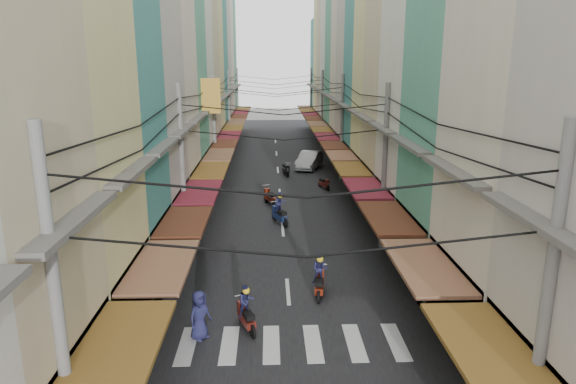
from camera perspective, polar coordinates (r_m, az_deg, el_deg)
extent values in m
plane|color=slate|center=(23.24, -0.19, -8.91)|extent=(160.00, 160.00, 0.00)
cube|color=black|center=(42.34, -1.09, 1.90)|extent=(10.00, 80.00, 0.02)
cube|color=gray|center=(42.72, -9.85, 1.83)|extent=(3.00, 80.00, 0.06)
cube|color=gray|center=(42.94, 7.62, 1.98)|extent=(3.00, 80.00, 0.06)
cube|color=silver|center=(18.09, -11.15, -16.40)|extent=(0.55, 2.40, 0.01)
cube|color=silver|center=(17.92, -6.54, -16.51)|extent=(0.55, 2.40, 0.01)
cube|color=silver|center=(17.87, -1.87, -16.52)|extent=(0.55, 2.40, 0.01)
cube|color=silver|center=(17.92, 2.80, -16.42)|extent=(0.55, 2.40, 0.01)
cube|color=silver|center=(18.09, 7.41, -16.23)|extent=(0.55, 2.40, 0.01)
cube|color=silver|center=(18.35, 11.90, -15.94)|extent=(0.55, 2.40, 0.01)
cube|color=brown|center=(12.54, -18.26, -16.08)|extent=(1.80, 4.34, 0.12)
cube|color=#595651|center=(11.56, -22.52, -2.85)|extent=(0.50, 4.24, 0.15)
cube|color=beige|center=(16.78, -28.19, 8.28)|extent=(6.00, 4.70, 15.81)
cube|color=black|center=(17.57, -18.48, -12.04)|extent=(1.20, 4.52, 3.20)
cube|color=brown|center=(16.64, -13.85, -7.93)|extent=(1.80, 4.33, 0.12)
cube|color=#595651|center=(15.92, -16.79, 2.17)|extent=(0.50, 4.23, 0.15)
cube|color=teal|center=(20.88, -23.34, 14.44)|extent=(6.00, 4.30, 19.25)
cube|color=black|center=(21.55, -15.20, -6.77)|extent=(1.20, 4.13, 3.20)
cube|color=#552918|center=(20.80, -11.42, -3.23)|extent=(1.80, 3.96, 0.12)
cube|color=#595651|center=(20.23, -13.66, 4.90)|extent=(0.50, 3.87, 0.15)
cube|color=#B5AFA5|center=(25.38, -19.64, 16.48)|extent=(6.00, 5.14, 20.93)
cube|color=black|center=(25.91, -12.91, -3.01)|extent=(1.20, 4.94, 3.20)
cube|color=maroon|center=(25.29, -9.75, 0.02)|extent=(1.80, 4.73, 0.12)
cube|color=#595651|center=(24.82, -11.54, 6.72)|extent=(0.50, 4.63, 0.15)
cube|color=beige|center=(30.22, -16.50, 12.94)|extent=(6.00, 4.95, 17.43)
cube|color=black|center=(30.69, -11.21, -0.19)|extent=(1.20, 4.75, 3.20)
cube|color=brown|center=(30.17, -8.52, 2.41)|extent=(1.80, 4.56, 0.12)
cube|color=#595651|center=(29.77, -9.99, 8.05)|extent=(0.50, 4.46, 0.15)
cube|color=#53A084|center=(35.08, -14.44, 12.30)|extent=(6.00, 4.99, 16.32)
cube|color=black|center=(35.47, -9.99, 1.84)|extent=(1.20, 4.80, 3.20)
cube|color=brown|center=(35.02, -7.65, 4.11)|extent=(1.80, 4.60, 0.12)
cube|color=#595651|center=(34.68, -8.90, 8.97)|extent=(0.50, 4.50, 0.15)
cube|color=silver|center=(39.85, -13.25, 17.30)|extent=(6.00, 4.65, 22.87)
cube|color=black|center=(40.15, -9.08, 3.35)|extent=(1.20, 4.46, 3.20)
cube|color=#552918|center=(39.75, -7.00, 5.36)|extent=(1.80, 4.27, 0.12)
cube|color=#595651|center=(39.46, -8.09, 9.65)|extent=(0.50, 4.18, 0.15)
cube|color=#CBB88F|center=(44.50, -11.98, 15.55)|extent=(6.00, 4.89, 20.58)
cube|color=black|center=(44.81, -8.36, 4.53)|extent=(1.20, 4.70, 3.20)
cube|color=maroon|center=(44.45, -6.50, 6.34)|extent=(1.80, 4.50, 0.12)
cube|color=#595651|center=(44.19, -7.46, 10.17)|extent=(0.50, 4.40, 0.15)
cube|color=beige|center=(49.14, -10.97, 14.22)|extent=(6.00, 4.52, 18.44)
cube|color=black|center=(49.43, -7.79, 5.47)|extent=(1.20, 4.34, 3.20)
cube|color=brown|center=(49.10, -6.09, 7.11)|extent=(1.80, 4.16, 0.12)
cube|color=#595651|center=(48.86, -6.96, 10.59)|extent=(0.50, 4.07, 0.15)
cube|color=teal|center=(53.95, -10.24, 15.41)|extent=(6.00, 5.20, 20.63)
cube|color=black|center=(54.21, -7.30, 6.28)|extent=(1.20, 4.99, 3.20)
cube|color=brown|center=(53.92, -5.75, 7.78)|extent=(1.80, 4.78, 0.12)
cube|color=#595651|center=(53.70, -6.53, 10.94)|extent=(0.50, 4.68, 0.15)
cube|color=#B5AFA5|center=(59.03, -9.61, 16.83)|extent=(6.00, 4.94, 23.70)
cube|color=black|center=(59.21, -6.87, 6.98)|extent=(1.20, 4.74, 3.20)
cube|color=#552918|center=(58.94, -5.44, 8.35)|extent=(1.80, 4.55, 0.12)
cube|color=#595651|center=(58.74, -6.16, 11.25)|extent=(0.50, 4.45, 0.15)
cube|color=beige|center=(63.90, -8.98, 15.50)|extent=(6.00, 4.96, 21.12)
cube|color=black|center=(64.11, -6.52, 7.55)|extent=(1.20, 4.76, 3.20)
cube|color=maroon|center=(63.86, -5.19, 8.82)|extent=(1.80, 4.56, 0.12)
cube|color=#595651|center=(63.67, -5.85, 11.50)|extent=(0.50, 4.46, 0.15)
cube|color=#53A084|center=(68.85, -8.46, 14.93)|extent=(6.00, 5.04, 19.90)
cube|color=black|center=(69.06, -6.21, 8.05)|extent=(1.20, 4.84, 3.20)
cube|color=brown|center=(68.83, -4.98, 9.23)|extent=(1.80, 4.64, 0.12)
cube|color=#595651|center=(68.66, -5.59, 11.72)|extent=(0.50, 4.54, 0.15)
cube|color=brown|center=(33.60, -8.55, 10.53)|extent=(1.20, 0.40, 2.20)
cube|color=brown|center=(12.65, 21.40, -16.08)|extent=(1.80, 4.35, 0.12)
cube|color=#595651|center=(11.77, 25.64, -2.89)|extent=(0.50, 4.25, 0.15)
cube|color=black|center=(17.77, 19.33, -11.80)|extent=(1.20, 4.78, 3.20)
cube|color=brown|center=(16.73, 14.89, -7.88)|extent=(1.80, 4.58, 0.12)
cube|color=#595651|center=(16.07, 17.80, 2.20)|extent=(0.50, 4.48, 0.15)
cube|color=#53A084|center=(21.67, 21.88, 9.00)|extent=(6.00, 5.03, 15.08)
cube|color=black|center=(22.11, 14.70, -6.19)|extent=(1.20, 4.83, 3.20)
cube|color=#552918|center=(21.27, 11.06, -2.81)|extent=(1.80, 4.63, 0.12)
cube|color=#595651|center=(20.76, 13.21, 5.16)|extent=(0.50, 4.53, 0.15)
cube|color=silver|center=(26.22, 18.14, 17.31)|extent=(6.00, 4.79, 21.66)
cube|color=black|center=(26.59, 11.72, -2.50)|extent=(1.20, 4.60, 3.20)
cube|color=maroon|center=(25.90, 8.65, 0.41)|extent=(1.80, 4.41, 0.12)
cube|color=#595651|center=(25.48, 10.36, 6.98)|extent=(0.50, 4.31, 0.15)
cube|color=#CBB88F|center=(30.62, 15.02, 16.15)|extent=(6.00, 4.52, 20.74)
cube|color=black|center=(30.96, 9.72, 0.01)|extent=(1.20, 4.34, 3.20)
cube|color=brown|center=(30.37, 7.06, 2.54)|extent=(1.80, 4.16, 0.12)
cube|color=#595651|center=(30.01, 8.47, 8.16)|extent=(0.50, 4.07, 0.15)
cube|color=beige|center=(34.84, 12.59, 10.58)|extent=(6.00, 4.12, 14.13)
cube|color=black|center=(35.08, 8.31, 1.77)|extent=(1.20, 3.96, 3.20)
cube|color=brown|center=(34.57, 5.94, 4.03)|extent=(1.80, 3.79, 0.12)
cube|color=#595651|center=(34.25, 7.16, 8.97)|extent=(0.50, 3.71, 0.15)
cube|color=teal|center=(38.91, 11.15, 13.65)|extent=(6.00, 4.40, 17.68)
cube|color=black|center=(39.19, 7.21, 3.15)|extent=(1.20, 4.23, 3.20)
cube|color=#552918|center=(38.73, 5.08, 5.17)|extent=(1.80, 4.05, 0.12)
cube|color=#595651|center=(38.45, 6.15, 9.59)|extent=(0.50, 3.96, 0.15)
cube|color=#B5AFA5|center=(43.38, 9.92, 17.01)|extent=(6.00, 4.64, 22.59)
cube|color=black|center=(43.58, 6.27, 4.32)|extent=(1.20, 4.45, 3.20)
cube|color=maroon|center=(43.17, 4.34, 6.15)|extent=(1.80, 4.26, 0.12)
cube|color=#595651|center=(42.92, 5.29, 10.11)|extent=(0.50, 4.17, 0.15)
cube|color=beige|center=(47.59, 8.79, 16.00)|extent=(6.00, 4.00, 21.25)
cube|color=black|center=(47.80, 5.53, 5.23)|extent=(1.20, 3.84, 3.20)
cube|color=brown|center=(47.42, 3.76, 6.90)|extent=(1.80, 3.68, 0.12)
cube|color=#595651|center=(47.19, 4.62, 10.51)|extent=(0.50, 3.60, 0.15)
cube|color=#53A084|center=(52.04, 7.86, 16.48)|extent=(6.00, 5.01, 22.33)
cube|color=black|center=(52.22, 4.89, 6.03)|extent=(1.20, 4.81, 3.20)
cube|color=brown|center=(51.87, 3.26, 7.56)|extent=(1.80, 4.61, 0.12)
cube|color=#595651|center=(51.66, 4.04, 10.86)|extent=(0.50, 4.51, 0.15)
cube|color=silver|center=(56.95, 6.94, 15.01)|extent=(6.00, 5.00, 19.71)
cube|color=black|center=(57.14, 4.29, 6.77)|extent=(1.20, 4.80, 3.20)
cube|color=#552918|center=(56.82, 2.80, 8.17)|extent=(1.80, 4.60, 0.12)
cube|color=#595651|center=(56.63, 3.50, 11.19)|extent=(0.50, 4.50, 0.15)
cube|color=#CBB88F|center=(61.56, 6.21, 13.66)|extent=(6.00, 4.32, 16.86)
cube|color=black|center=(61.73, 3.81, 7.35)|extent=(1.20, 4.15, 3.20)
cube|color=maroon|center=(61.44, 2.43, 8.65)|extent=(1.80, 3.97, 0.12)
cube|color=#595651|center=(61.26, 3.08, 11.44)|extent=(0.50, 3.89, 0.15)
cube|color=beige|center=(65.84, 5.70, 15.07)|extent=(6.00, 4.33, 19.96)
cube|color=black|center=(66.00, 3.43, 7.82)|extent=(1.20, 4.16, 3.20)
cube|color=brown|center=(65.73, 2.13, 9.03)|extent=(1.80, 3.99, 0.12)
cube|color=#595651|center=(65.57, 2.74, 11.64)|extent=(0.50, 3.90, 0.15)
cube|color=teal|center=(70.43, 5.13, 12.75)|extent=(6.00, 4.88, 14.34)
cube|color=black|center=(70.56, 3.08, 8.25)|extent=(1.20, 4.68, 3.20)
cube|color=brown|center=(70.30, 1.86, 9.39)|extent=(1.80, 4.49, 0.12)
cube|color=#595651|center=(70.15, 2.42, 11.83)|extent=(0.50, 4.39, 0.15)
cylinder|color=slate|center=(11.43, -24.08, -13.51)|extent=(0.26, 0.26, 8.20)
cylinder|color=slate|center=(12.02, 26.61, -12.40)|extent=(0.26, 0.26, 8.20)
cylinder|color=slate|center=(25.20, -11.65, 2.45)|extent=(0.26, 0.26, 8.20)
cylinder|color=slate|center=(25.48, 10.67, 2.62)|extent=(0.26, 0.26, 8.20)
cylinder|color=slate|center=(39.87, -8.18, 6.95)|extent=(0.26, 0.26, 8.20)
cylinder|color=slate|center=(40.04, 6.01, 7.05)|extent=(0.26, 0.26, 8.20)
cylinder|color=slate|center=(54.72, -6.56, 9.01)|extent=(0.26, 0.26, 8.20)
cylinder|color=slate|center=(54.85, 3.83, 9.08)|extent=(0.26, 0.26, 8.20)
cylinder|color=slate|center=(69.63, -5.63, 10.19)|extent=(0.26, 0.26, 8.20)
cylinder|color=slate|center=(69.73, 2.56, 10.25)|extent=(0.26, 0.26, 8.20)
imported|color=silver|center=(44.99, 2.37, 2.63)|extent=(5.62, 3.59, 1.85)
imported|color=black|center=(24.76, 16.49, -8.02)|extent=(1.74, 0.73, 1.18)
cylinder|color=black|center=(19.18, -4.53, -13.50)|extent=(0.09, 0.48, 0.48)
cylinder|color=black|center=(18.12, -4.69, -15.29)|extent=(0.09, 0.48, 0.48)
cube|color=#5A1812|center=(18.57, -4.62, -13.97)|extent=(0.32, 1.07, 0.26)
cube|color=black|center=(18.24, -4.66, -13.54)|extent=(0.30, 0.51, 0.17)
cube|color=#5A1812|center=(18.93, -4.56, -12.66)|extent=(0.28, 0.26, 0.51)
imported|color=#21224D|center=(18.52, -4.62, -13.64)|extent=(0.49, 0.35, 1.23)
sphere|color=yellow|center=(18.10, -4.68, -11.04)|extent=(0.26, 0.26, 0.26)
cylinder|color=black|center=(21.58, 3.36, -10.11)|extent=(0.10, 0.51, 0.51)
cylinder|color=black|center=(20.44, 3.70, -11.59)|extent=(0.10, 0.51, 0.51)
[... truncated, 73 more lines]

